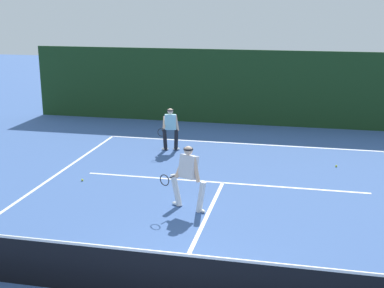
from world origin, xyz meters
name	(u,v)px	position (x,y,z in m)	size (l,w,h in m)	color
court_line_baseline_far	(241,144)	(0.00, 10.88, 0.00)	(10.23, 0.10, 0.01)	white
court_line_service	(223,183)	(0.00, 6.41, 0.00)	(8.34, 0.10, 0.01)	white
court_line_centre	(201,228)	(0.00, 3.20, 0.00)	(0.10, 6.40, 0.01)	white
tennis_net	(166,276)	(0.00, 0.00, 0.50)	(11.21, 0.09, 1.06)	#1E4723
player_near	(188,175)	(-0.56, 4.26, 0.92)	(1.17, 0.82, 1.68)	silver
player_far	(170,128)	(-2.37, 9.45, 0.83)	(0.67, 0.90, 1.52)	black
tennis_ball	(336,166)	(3.34, 8.69, 0.03)	(0.07, 0.07, 0.07)	#D1E033
tennis_ball_extra	(82,180)	(-4.09, 5.67, 0.03)	(0.07, 0.07, 0.07)	#D1E033
back_fence_windscreen	(252,88)	(0.00, 14.11, 1.60)	(19.56, 0.12, 3.20)	#19381A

